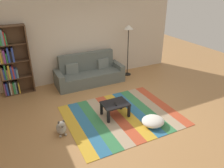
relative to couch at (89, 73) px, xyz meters
The scene contains 10 objects.
ground_plane 2.05m from the couch, 89.24° to the right, with size 14.00×14.00×0.00m, color #B27F4C.
back_wall 1.14m from the couch, 87.10° to the left, with size 6.80×0.10×2.70m, color beige.
rug 2.30m from the couch, 89.66° to the right, with size 2.80×2.29×0.01m.
couch is the anchor object (origin of this frame).
bookshelf 2.42m from the couch, behind, with size 0.90×0.28×2.06m.
coffee_table 2.20m from the couch, 93.87° to the right, with size 0.66×0.50×0.36m.
pouf 3.01m from the couch, 80.69° to the right, with size 0.55×0.51×0.20m, color white.
dog 2.80m from the couch, 124.32° to the right, with size 0.22×0.35×0.40m.
standing_lamp 1.91m from the couch, ahead, with size 0.32×0.32×1.81m.
tv_remote 2.26m from the couch, 94.21° to the right, with size 0.04×0.15×0.02m, color black.
Camera 1 is at (-2.37, -4.41, 3.18)m, focal length 35.11 mm.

